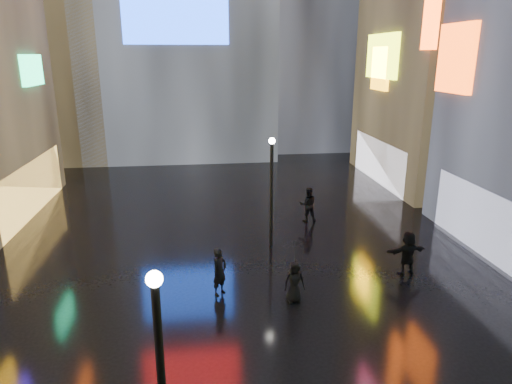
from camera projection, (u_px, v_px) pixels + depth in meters
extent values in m
plane|color=black|center=(235.00, 244.00, 22.02)|extent=(140.00, 140.00, 0.00)
cube|color=#FFC659|center=(32.00, 187.00, 25.96)|extent=(0.20, 10.00, 3.00)
cube|color=#1BF691|center=(32.00, 70.00, 25.87)|extent=(0.25, 3.00, 1.71)
cube|color=white|center=(492.00, 226.00, 20.07)|extent=(0.20, 9.00, 3.00)
cube|color=#FF4A0C|center=(456.00, 58.00, 21.91)|extent=(0.25, 2.99, 3.26)
cube|color=white|center=(379.00, 161.00, 32.41)|extent=(0.20, 9.00, 3.00)
cube|color=#E3FF19|center=(382.00, 56.00, 30.62)|extent=(0.25, 4.92, 2.91)
cube|color=#FF9E0C|center=(380.00, 69.00, 30.97)|extent=(0.25, 2.63, 2.87)
cube|color=#194CFF|center=(175.00, 10.00, 34.25)|extent=(8.00, 0.20, 5.00)
cube|color=black|center=(42.00, 1.00, 37.50)|extent=(10.00, 10.00, 26.00)
sphere|color=white|center=(154.00, 279.00, 7.83)|extent=(0.30, 0.30, 0.30)
cylinder|color=black|center=(271.00, 195.00, 21.14)|extent=(0.16, 0.16, 5.00)
sphere|color=white|center=(272.00, 141.00, 20.41)|extent=(0.30, 0.30, 0.30)
imported|color=black|center=(294.00, 282.00, 16.68)|extent=(0.77, 0.51, 1.56)
imported|color=black|center=(408.00, 253.00, 18.71)|extent=(1.79, 0.75, 1.87)
imported|color=black|center=(220.00, 272.00, 17.14)|extent=(0.79, 0.79, 1.84)
imported|color=black|center=(308.00, 205.00, 24.71)|extent=(0.98, 0.78, 1.91)
imported|color=black|center=(295.00, 252.00, 16.33)|extent=(1.21, 1.21, 0.81)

